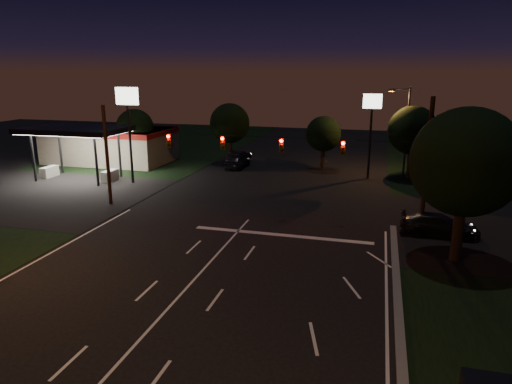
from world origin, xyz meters
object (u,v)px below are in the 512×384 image
(car_cross, at_px, (440,225))
(car_oncoming_a, at_px, (237,161))
(car_oncoming_b, at_px, (239,156))
(utility_pole_right, at_px, (420,230))
(tree_right_near, at_px, (466,163))

(car_cross, bearing_deg, car_oncoming_a, 48.97)
(car_oncoming_a, distance_m, car_oncoming_b, 3.36)
(car_oncoming_a, bearing_deg, car_oncoming_b, -72.87)
(utility_pole_right, height_order, tree_right_near, tree_right_near)
(utility_pole_right, distance_m, car_oncoming_a, 24.70)
(tree_right_near, xyz_separation_m, car_oncoming_b, (-20.71, 24.62, -4.99))
(car_oncoming_a, relative_size, car_cross, 0.91)
(utility_pole_right, xyz_separation_m, car_cross, (1.08, -0.86, 0.73))
(tree_right_near, distance_m, car_oncoming_b, 32.56)
(car_oncoming_a, xyz_separation_m, car_cross, (19.41, -17.40, -0.05))
(car_oncoming_a, relative_size, car_oncoming_b, 1.10)
(utility_pole_right, height_order, car_oncoming_b, utility_pole_right)
(car_oncoming_a, bearing_deg, tree_right_near, 135.23)
(utility_pole_right, distance_m, car_oncoming_b, 27.57)
(car_oncoming_b, bearing_deg, car_cross, 145.63)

